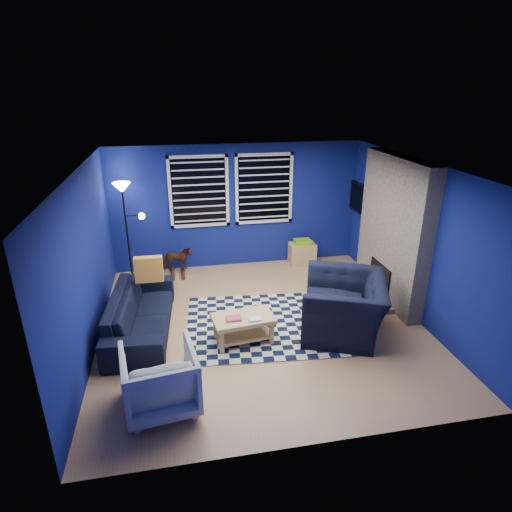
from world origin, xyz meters
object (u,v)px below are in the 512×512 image
Objects in this scene: cabinet at (302,253)px; coffee_table at (243,324)px; armchair_bent at (160,379)px; sofa at (141,313)px; tv at (361,200)px; floor_lamp at (125,201)px; rocking_horse at (177,259)px; armchair_big at (344,306)px.

coffee_table is at bearing -121.38° from cabinet.
sofa is at bearing -87.90° from armchair_bent.
tv is 3.88m from coffee_table.
tv is at bearing -62.62° from sofa.
coffee_table is at bearing -107.51° from sofa.
tv is 1.17× the size of armchair_bent.
floor_lamp reaches higher than sofa.
tv reaches higher than rocking_horse.
sofa is 3.71× the size of rocking_horse.
floor_lamp reaches higher than armchair_bent.
armchair_big is 1.56m from coffee_table.
sofa is 3.10m from armchair_big.
floor_lamp is (-4.57, 0.16, 0.16)m from tv.
armchair_big is at bearing -38.03° from floor_lamp.
armchair_bent is 1.46× the size of rocking_horse.
coffee_table is 3.18m from cabinet.
sofa is 2.36m from floor_lamp.
cabinet is at bearing -52.57° from sofa.
rocking_horse is at bearing -115.63° from armchair_big.
cabinet is at bearing 167.30° from tv.
rocking_horse is (-2.45, 2.63, -0.12)m from armchair_big.
rocking_horse is at bearing -102.16° from armchair_bent.
armchair_big is 2.30× the size of rocking_horse.
tv reaches higher than armchair_big.
rocking_horse is at bearing 3.07° from floor_lamp.
tv is 4.58m from floor_lamp.
tv is at bearing 173.94° from armchair_big.
armchair_big is 2.96m from armchair_bent.
cabinet is 3.71m from floor_lamp.
armchair_big is at bearing -96.83° from sofa.
rocking_horse is at bearing 176.89° from tv.
sofa reaches higher than coffee_table.
armchair_big reaches higher than armchair_bent.
coffee_table is (1.49, -0.59, -0.01)m from sofa.
tv is 5.46m from armchair_bent.
sofa is 2.32× the size of coffee_table.
cabinet is (3.19, 2.09, -0.08)m from sofa.
armchair_big is at bearing -117.52° from tv.
rocking_horse reaches higher than cabinet.
coffee_table is (-1.55, 0.00, -0.13)m from armchair_big.
armchair_big is 1.44× the size of coffee_table.
rocking_horse is at bearing -11.81° from sofa.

